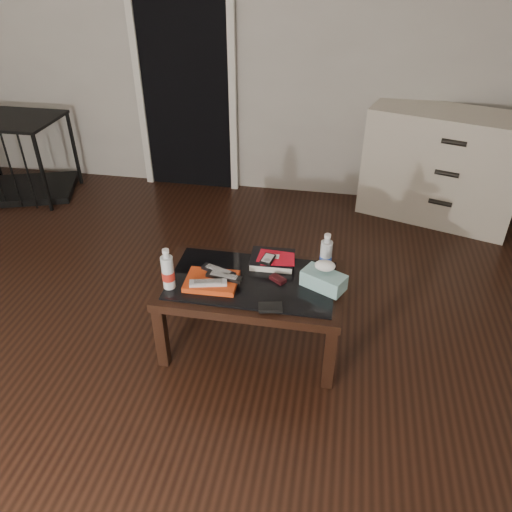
# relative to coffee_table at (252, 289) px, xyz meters

# --- Properties ---
(ground) EXTENTS (5.00, 5.00, 0.00)m
(ground) POSITION_rel_coffee_table_xyz_m (-0.57, -0.41, -0.40)
(ground) COLOR black
(ground) RESTS_ON ground
(room_shell) EXTENTS (5.00, 5.00, 5.00)m
(room_shell) POSITION_rel_coffee_table_xyz_m (-0.57, -0.41, 1.22)
(room_shell) COLOR beige
(room_shell) RESTS_ON ground
(doorway) EXTENTS (0.90, 0.08, 2.07)m
(doorway) POSITION_rel_coffee_table_xyz_m (-0.97, 2.06, 0.63)
(doorway) COLOR black
(doorway) RESTS_ON ground
(coffee_table) EXTENTS (1.00, 0.60, 0.46)m
(coffee_table) POSITION_rel_coffee_table_xyz_m (0.00, 0.00, 0.00)
(coffee_table) COLOR black
(coffee_table) RESTS_ON ground
(dresser) EXTENTS (1.29, 0.84, 0.90)m
(dresser) POSITION_rel_coffee_table_xyz_m (1.23, 1.82, 0.05)
(dresser) COLOR beige
(dresser) RESTS_ON ground
(pet_crate) EXTENTS (1.04, 0.85, 0.71)m
(pet_crate) POSITION_rel_coffee_table_xyz_m (-2.47, 1.59, -0.17)
(pet_crate) COLOR black
(pet_crate) RESTS_ON ground
(magazines) EXTENTS (0.29, 0.22, 0.03)m
(magazines) POSITION_rel_coffee_table_xyz_m (-0.21, -0.08, 0.08)
(magazines) COLOR #C53A12
(magazines) RESTS_ON coffee_table
(remote_silver) EXTENTS (0.21, 0.10, 0.02)m
(remote_silver) POSITION_rel_coffee_table_xyz_m (-0.21, -0.12, 0.11)
(remote_silver) COLOR #B8B8BD
(remote_silver) RESTS_ON magazines
(remote_black_front) EXTENTS (0.21, 0.08, 0.02)m
(remote_black_front) POSITION_rel_coffee_table_xyz_m (-0.14, -0.05, 0.11)
(remote_black_front) COLOR black
(remote_black_front) RESTS_ON magazines
(remote_black_back) EXTENTS (0.20, 0.12, 0.02)m
(remote_black_back) POSITION_rel_coffee_table_xyz_m (-0.19, -0.01, 0.11)
(remote_black_back) COLOR black
(remote_black_back) RESTS_ON magazines
(textbook) EXTENTS (0.26, 0.21, 0.05)m
(textbook) POSITION_rel_coffee_table_xyz_m (0.09, 0.18, 0.09)
(textbook) COLOR black
(textbook) RESTS_ON coffee_table
(dvd_mailers) EXTENTS (0.20, 0.14, 0.01)m
(dvd_mailers) POSITION_rel_coffee_table_xyz_m (0.10, 0.17, 0.11)
(dvd_mailers) COLOR red
(dvd_mailers) RESTS_ON textbook
(ipod) EXTENTS (0.08, 0.11, 0.02)m
(ipod) POSITION_rel_coffee_table_xyz_m (0.07, 0.13, 0.12)
(ipod) COLOR black
(ipod) RESTS_ON dvd_mailers
(flip_phone) EXTENTS (0.10, 0.09, 0.02)m
(flip_phone) POSITION_rel_coffee_table_xyz_m (0.14, 0.01, 0.08)
(flip_phone) COLOR black
(flip_phone) RESTS_ON coffee_table
(wallet) EXTENTS (0.13, 0.09, 0.02)m
(wallet) POSITION_rel_coffee_table_xyz_m (0.14, -0.23, 0.07)
(wallet) COLOR black
(wallet) RESTS_ON coffee_table
(water_bottle_left) EXTENTS (0.07, 0.07, 0.24)m
(water_bottle_left) POSITION_rel_coffee_table_xyz_m (-0.43, -0.14, 0.18)
(water_bottle_left) COLOR silver
(water_bottle_left) RESTS_ON coffee_table
(water_bottle_right) EXTENTS (0.07, 0.07, 0.24)m
(water_bottle_right) POSITION_rel_coffee_table_xyz_m (0.39, 0.16, 0.18)
(water_bottle_right) COLOR silver
(water_bottle_right) RESTS_ON coffee_table
(tissue_box) EXTENTS (0.26, 0.21, 0.09)m
(tissue_box) POSITION_rel_coffee_table_xyz_m (0.39, 0.00, 0.11)
(tissue_box) COLOR teal
(tissue_box) RESTS_ON coffee_table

